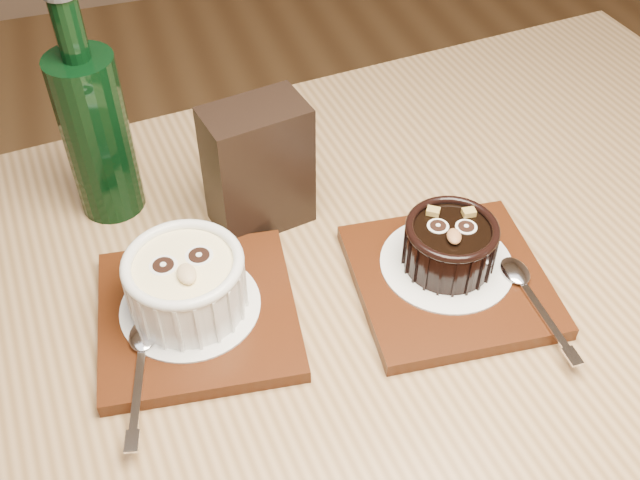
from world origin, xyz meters
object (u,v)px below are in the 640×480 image
at_px(tray_right, 449,280).
at_px(green_bottle, 96,130).
at_px(ramekin_white, 186,281).
at_px(table, 354,383).
at_px(condiment_stand, 258,167).
at_px(ramekin_dark, 450,243).
at_px(tray_left, 198,314).

xyz_separation_m(tray_right, green_bottle, (-0.30, 0.22, 0.09)).
height_order(tray_right, green_bottle, green_bottle).
distance_m(ramekin_white, green_bottle, 0.20).
xyz_separation_m(table, condiment_stand, (-0.05, 0.17, 0.16)).
distance_m(ramekin_dark, condiment_stand, 0.21).
height_order(condiment_stand, green_bottle, green_bottle).
bearing_deg(condiment_stand, tray_left, -128.13).
distance_m(ramekin_white, ramekin_dark, 0.25).
relative_size(table, ramekin_white, 11.72).
height_order(tray_right, ramekin_dark, ramekin_dark).
bearing_deg(ramekin_white, tray_left, -48.38).
relative_size(tray_right, green_bottle, 0.71).
relative_size(table, green_bottle, 5.02).
distance_m(tray_left, tray_right, 0.24).
xyz_separation_m(tray_left, condiment_stand, (0.09, 0.12, 0.06)).
height_order(table, ramekin_white, ramekin_white).
xyz_separation_m(tray_right, ramekin_dark, (0.00, 0.01, 0.04)).
height_order(ramekin_white, ramekin_dark, ramekin_white).
distance_m(table, ramekin_white, 0.21).
bearing_deg(table, tray_right, 11.73).
bearing_deg(green_bottle, ramekin_white, -74.70).
bearing_deg(ramekin_dark, tray_right, -78.99).
relative_size(tray_left, condiment_stand, 1.29).
distance_m(table, green_bottle, 0.36).
bearing_deg(tray_right, table, -168.27).
height_order(tray_left, green_bottle, green_bottle).
bearing_deg(ramekin_white, condiment_stand, 45.41).
bearing_deg(table, condiment_stand, 104.98).
relative_size(table, condiment_stand, 9.09).
bearing_deg(condiment_stand, ramekin_dark, -41.80).
bearing_deg(tray_left, condiment_stand, 51.87).
relative_size(ramekin_dark, condiment_stand, 0.64).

